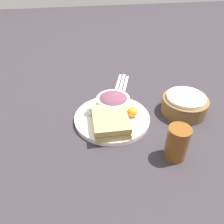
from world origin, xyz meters
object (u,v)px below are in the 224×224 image
salad_bowl (113,102)px  dressing_cup (93,110)px  drink_glass (177,143)px  sandwich (110,122)px  spoon (125,85)px  plate (112,118)px  fork (118,84)px  bread_basket (184,104)px  knife (122,84)px

salad_bowl → dressing_cup: salad_bowl is taller
drink_glass → sandwich: bearing=-131.2°
spoon → sandwich: bearing=177.6°
plate → fork: plate is taller
salad_bowl → fork: bearing=163.7°
plate → salad_bowl: bearing=165.0°
sandwich → bread_basket: 0.30m
knife → spoon: size_ratio=1.17×
sandwich → bread_basket: bread_basket is taller
dressing_cup → salad_bowl: bearing=103.9°
sandwich → bread_basket: bearing=101.3°
bread_basket → spoon: (-0.24, -0.17, -0.03)m
drink_glass → fork: bearing=-169.7°
salad_bowl → knife: bearing=158.9°
salad_bowl → drink_glass: drink_glass is taller
drink_glass → fork: drink_glass is taller
bread_basket → knife: size_ratio=0.83×
drink_glass → fork: size_ratio=0.57×
drink_glass → fork: 0.47m
sandwich → fork: (-0.31, 0.09, -0.04)m
plate → bread_basket: bearing=90.7°
plate → sandwich: bearing=-15.5°
fork → knife: 0.02m
plate → sandwich: sandwich is taller
fork → salad_bowl: bearing=-176.3°
plate → sandwich: size_ratio=1.82×
spoon → dressing_cup: bearing=160.5°
drink_glass → bread_basket: size_ratio=0.65×
bread_basket → spoon: bearing=-143.8°
plate → drink_glass: size_ratio=2.49×
dressing_cup → spoon: size_ratio=0.26×
sandwich → drink_glass: bearing=48.8°
spoon → fork: bearing=90.0°
plate → bread_basket: bread_basket is taller
sandwich → dressing_cup: 0.10m
fork → spoon: bearing=-90.0°
knife → bread_basket: bearing=-122.0°
sandwich → salad_bowl: salad_bowl is taller
dressing_cup → fork: bearing=148.0°
salad_bowl → spoon: size_ratio=0.71×
fork → knife: bearing=-90.0°
sandwich → knife: size_ratio=0.74×
salad_bowl → fork: (-0.20, 0.06, -0.04)m
plate → drink_glass: drink_glass is taller
plate → salad_bowl: salad_bowl is taller
sandwich → knife: (-0.30, 0.11, -0.04)m
plate → dressing_cup: size_ratio=6.06×
fork → plate: bearing=-176.1°
bread_basket → fork: size_ratio=0.87×
salad_bowl → bread_basket: 0.27m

